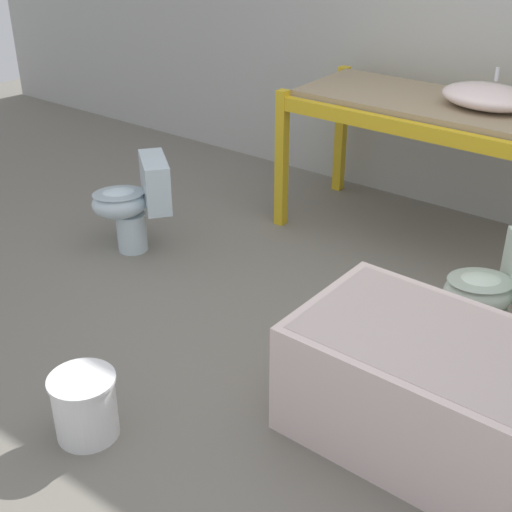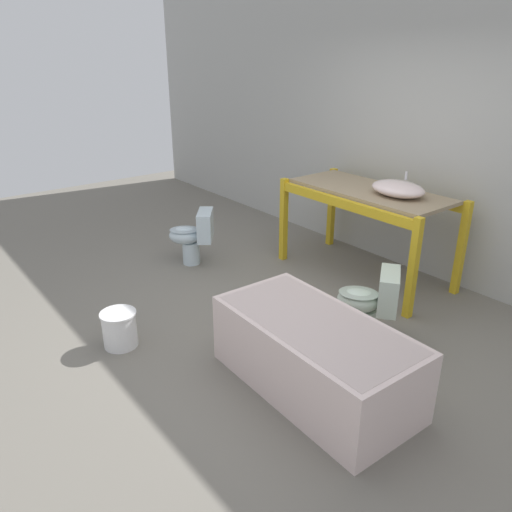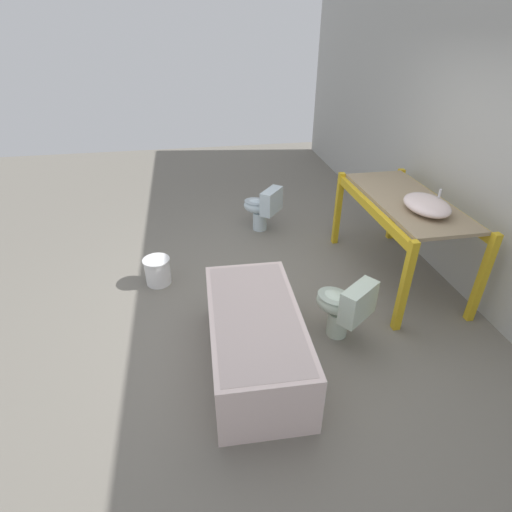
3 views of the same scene
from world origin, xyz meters
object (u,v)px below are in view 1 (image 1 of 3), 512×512
sink_basin (487,97)px  toilet_near (499,291)px  toilet_far (135,200)px  bucket_white (85,405)px  bathtub_main (471,400)px

sink_basin → toilet_near: bearing=-60.8°
sink_basin → toilet_far: size_ratio=0.89×
toilet_near → bucket_white: (-1.19, -1.71, -0.19)m
toilet_near → toilet_far: (-2.28, -0.31, 0.00)m
sink_basin → toilet_near: size_ratio=0.89×
bathtub_main → toilet_far: 2.54m
sink_basin → toilet_far: bearing=-143.5°
bathtub_main → sink_basin: bearing=113.9°
sink_basin → bucket_white: (-0.65, -2.68, -0.87)m
bathtub_main → bucket_white: (-1.39, -0.86, -0.15)m
toilet_far → bucket_white: bearing=-13.4°
bucket_white → sink_basin: bearing=76.4°
bathtub_main → bucket_white: bearing=-146.5°
sink_basin → bathtub_main: bearing=-67.7°
bucket_white → bathtub_main: bearing=31.8°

